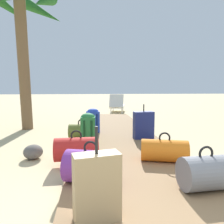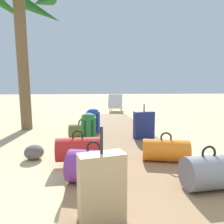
{
  "view_description": "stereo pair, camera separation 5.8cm",
  "coord_description": "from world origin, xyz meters",
  "px_view_note": "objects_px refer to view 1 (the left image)",
  "views": [
    {
      "loc": [
        -0.56,
        -1.02,
        1.15
      ],
      "look_at": [
        -0.04,
        4.05,
        0.55
      ],
      "focal_mm": 34.61,
      "sensor_mm": 36.0,
      "label": 1
    },
    {
      "loc": [
        -0.62,
        -1.01,
        1.15
      ],
      "look_at": [
        -0.04,
        4.05,
        0.55
      ],
      "focal_mm": 34.61,
      "sensor_mm": 36.0,
      "label": 2
    }
  ],
  "objects_px": {
    "backpack_blue": "(93,120)",
    "lounge_chair": "(117,105)",
    "duffel_bag_red": "(76,149)",
    "duffel_bag_grey": "(205,173)",
    "duffel_bag_orange": "(164,150)",
    "duffel_bag_olive": "(82,131)",
    "suitcase_tan": "(97,187)",
    "backpack_green": "(88,128)",
    "suitcase_navy": "(143,125)",
    "palm_tree_far_left": "(23,19)",
    "duffel_bag_purple": "(91,167)"
  },
  "relations": [
    {
      "from": "duffel_bag_purple",
      "to": "palm_tree_far_left",
      "type": "bearing_deg",
      "value": 114.85
    },
    {
      "from": "duffel_bag_grey",
      "to": "suitcase_navy",
      "type": "bearing_deg",
      "value": 92.23
    },
    {
      "from": "suitcase_tan",
      "to": "lounge_chair",
      "type": "xyz_separation_m",
      "value": [
        1.16,
        7.98,
        -0.03
      ]
    },
    {
      "from": "duffel_bag_olive",
      "to": "duffel_bag_orange",
      "type": "bearing_deg",
      "value": -51.55
    },
    {
      "from": "backpack_green",
      "to": "duffel_bag_olive",
      "type": "bearing_deg",
      "value": 104.39
    },
    {
      "from": "duffel_bag_orange",
      "to": "suitcase_tan",
      "type": "height_order",
      "value": "suitcase_tan"
    },
    {
      "from": "duffel_bag_red",
      "to": "duffel_bag_orange",
      "type": "relative_size",
      "value": 0.9
    },
    {
      "from": "duffel_bag_purple",
      "to": "duffel_bag_orange",
      "type": "bearing_deg",
      "value": 29.27
    },
    {
      "from": "duffel_bag_red",
      "to": "lounge_chair",
      "type": "relative_size",
      "value": 0.4
    },
    {
      "from": "duffel_bag_orange",
      "to": "backpack_blue",
      "type": "xyz_separation_m",
      "value": [
        -0.99,
        2.13,
        0.14
      ]
    },
    {
      "from": "duffel_bag_olive",
      "to": "duffel_bag_orange",
      "type": "height_order",
      "value": "duffel_bag_orange"
    },
    {
      "from": "duffel_bag_orange",
      "to": "duffel_bag_grey",
      "type": "height_order",
      "value": "duffel_bag_grey"
    },
    {
      "from": "duffel_bag_purple",
      "to": "duffel_bag_grey",
      "type": "bearing_deg",
      "value": -13.55
    },
    {
      "from": "duffel_bag_purple",
      "to": "palm_tree_far_left",
      "type": "xyz_separation_m",
      "value": [
        -1.67,
        3.6,
        2.6
      ]
    },
    {
      "from": "suitcase_navy",
      "to": "suitcase_tan",
      "type": "xyz_separation_m",
      "value": [
        -1.05,
        -2.67,
        -0.0
      ]
    },
    {
      "from": "duffel_bag_olive",
      "to": "backpack_green",
      "type": "xyz_separation_m",
      "value": [
        0.13,
        -0.52,
        0.16
      ]
    },
    {
      "from": "backpack_blue",
      "to": "lounge_chair",
      "type": "relative_size",
      "value": 0.35
    },
    {
      "from": "suitcase_navy",
      "to": "backpack_blue",
      "type": "height_order",
      "value": "suitcase_navy"
    },
    {
      "from": "backpack_blue",
      "to": "backpack_green",
      "type": "bearing_deg",
      "value": -95.42
    },
    {
      "from": "suitcase_navy",
      "to": "palm_tree_far_left",
      "type": "xyz_separation_m",
      "value": [
        -2.76,
        1.62,
        2.5
      ]
    },
    {
      "from": "backpack_blue",
      "to": "suitcase_tan",
      "type": "bearing_deg",
      "value": -90.28
    },
    {
      "from": "duffel_bag_orange",
      "to": "lounge_chair",
      "type": "bearing_deg",
      "value": 88.65
    },
    {
      "from": "backpack_green",
      "to": "duffel_bag_orange",
      "type": "distance_m",
      "value": 1.51
    },
    {
      "from": "duffel_bag_red",
      "to": "duffel_bag_grey",
      "type": "distance_m",
      "value": 1.73
    },
    {
      "from": "duffel_bag_red",
      "to": "backpack_blue",
      "type": "xyz_separation_m",
      "value": [
        0.27,
        1.97,
        0.12
      ]
    },
    {
      "from": "suitcase_navy",
      "to": "suitcase_tan",
      "type": "relative_size",
      "value": 0.93
    },
    {
      "from": "duffel_bag_purple",
      "to": "suitcase_tan",
      "type": "height_order",
      "value": "suitcase_tan"
    },
    {
      "from": "palm_tree_far_left",
      "to": "backpack_blue",
      "type": "bearing_deg",
      "value": -27.01
    },
    {
      "from": "backpack_green",
      "to": "backpack_blue",
      "type": "relative_size",
      "value": 1.05
    },
    {
      "from": "backpack_blue",
      "to": "lounge_chair",
      "type": "distance_m",
      "value": 4.71
    },
    {
      "from": "duffel_bag_orange",
      "to": "suitcase_tan",
      "type": "bearing_deg",
      "value": -128.08
    },
    {
      "from": "duffel_bag_purple",
      "to": "backpack_blue",
      "type": "distance_m",
      "value": 2.72
    },
    {
      "from": "duffel_bag_red",
      "to": "duffel_bag_grey",
      "type": "height_order",
      "value": "duffel_bag_grey"
    },
    {
      "from": "duffel_bag_red",
      "to": "backpack_blue",
      "type": "height_order",
      "value": "backpack_blue"
    },
    {
      "from": "duffel_bag_olive",
      "to": "suitcase_tan",
      "type": "distance_m",
      "value": 2.84
    },
    {
      "from": "duffel_bag_purple",
      "to": "lounge_chair",
      "type": "relative_size",
      "value": 0.41
    },
    {
      "from": "duffel_bag_red",
      "to": "suitcase_navy",
      "type": "bearing_deg",
      "value": 43.41
    },
    {
      "from": "duffel_bag_olive",
      "to": "duffel_bag_orange",
      "type": "xyz_separation_m",
      "value": [
        1.23,
        -1.55,
        0.01
      ]
    },
    {
      "from": "palm_tree_far_left",
      "to": "lounge_chair",
      "type": "distance_m",
      "value": 5.32
    },
    {
      "from": "duffel_bag_red",
      "to": "duffel_bag_orange",
      "type": "height_order",
      "value": "duffel_bag_red"
    },
    {
      "from": "backpack_green",
      "to": "duffel_bag_grey",
      "type": "relative_size",
      "value": 1.13
    },
    {
      "from": "duffel_bag_red",
      "to": "palm_tree_far_left",
      "type": "height_order",
      "value": "palm_tree_far_left"
    },
    {
      "from": "duffel_bag_red",
      "to": "duffel_bag_olive",
      "type": "xyz_separation_m",
      "value": [
        0.03,
        1.38,
        -0.02
      ]
    },
    {
      "from": "duffel_bag_purple",
      "to": "backpack_blue",
      "type": "xyz_separation_m",
      "value": [
        0.06,
        2.72,
        0.11
      ]
    },
    {
      "from": "backpack_green",
      "to": "suitcase_tan",
      "type": "xyz_separation_m",
      "value": [
        0.09,
        -2.31,
        -0.03
      ]
    },
    {
      "from": "duffel_bag_purple",
      "to": "backpack_blue",
      "type": "height_order",
      "value": "backpack_blue"
    },
    {
      "from": "backpack_green",
      "to": "suitcase_tan",
      "type": "bearing_deg",
      "value": -87.82
    },
    {
      "from": "duffel_bag_purple",
      "to": "suitcase_navy",
      "type": "distance_m",
      "value": 2.26
    },
    {
      "from": "duffel_bag_red",
      "to": "duffel_bag_orange",
      "type": "bearing_deg",
      "value": -7.3
    },
    {
      "from": "palm_tree_far_left",
      "to": "suitcase_navy",
      "type": "bearing_deg",
      "value": -30.43
    }
  ]
}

